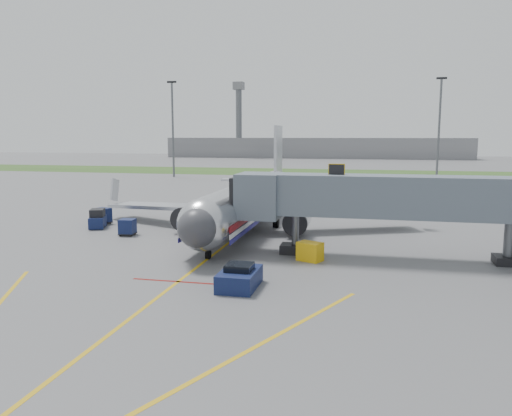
% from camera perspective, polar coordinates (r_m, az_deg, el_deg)
% --- Properties ---
extents(ground, '(400.00, 400.00, 0.00)m').
position_cam_1_polar(ground, '(35.12, -6.50, -6.53)').
color(ground, '#565659').
rests_on(ground, ground).
extents(grass_strip, '(300.00, 25.00, 0.01)m').
position_cam_1_polar(grass_strip, '(122.89, 7.37, 4.05)').
color(grass_strip, '#2D4C1E').
rests_on(grass_strip, ground).
extents(apron_markings, '(21.52, 50.00, 0.01)m').
position_cam_1_polar(apron_markings, '(28.53, -11.43, -10.17)').
color(apron_markings, gold).
rests_on(apron_markings, ground).
extents(airliner, '(32.10, 35.67, 10.25)m').
position_cam_1_polar(airliner, '(49.02, -0.71, 0.90)').
color(airliner, silver).
rests_on(airliner, ground).
extents(jet_bridge, '(25.30, 4.00, 6.90)m').
position_cam_1_polar(jet_bridge, '(37.36, 15.05, 1.11)').
color(jet_bridge, slate).
rests_on(jet_bridge, ground).
extents(light_mast_left, '(2.00, 0.44, 20.40)m').
position_cam_1_polar(light_mast_left, '(110.08, -9.49, 9.14)').
color(light_mast_left, '#595B60').
rests_on(light_mast_left, ground).
extents(light_mast_right, '(2.00, 0.44, 20.40)m').
position_cam_1_polar(light_mast_right, '(107.95, 20.20, 8.76)').
color(light_mast_right, '#595B60').
rests_on(light_mast_right, ground).
extents(distant_terminal, '(120.00, 14.00, 8.00)m').
position_cam_1_polar(distant_terminal, '(203.22, 6.68, 6.85)').
color(distant_terminal, slate).
rests_on(distant_terminal, ground).
extents(control_tower, '(4.00, 4.00, 30.00)m').
position_cam_1_polar(control_tower, '(203.77, -1.98, 10.65)').
color(control_tower, '#595B60').
rests_on(control_tower, ground).
extents(pushback_tug, '(2.14, 3.47, 1.44)m').
position_cam_1_polar(pushback_tug, '(29.87, -1.91, -7.95)').
color(pushback_tug, '#0E213E').
rests_on(pushback_tug, ground).
extents(baggage_tug, '(2.22, 2.96, 1.85)m').
position_cam_1_polar(baggage_tug, '(51.11, -17.64, -1.26)').
color(baggage_tug, '#0E213E').
rests_on(baggage_tug, ground).
extents(baggage_cart_a, '(1.53, 1.53, 1.47)m').
position_cam_1_polar(baggage_cart_a, '(46.58, -14.48, -2.12)').
color(baggage_cart_a, '#0E213E').
rests_on(baggage_cart_a, ground).
extents(baggage_cart_b, '(1.94, 1.94, 1.62)m').
position_cam_1_polar(baggage_cart_b, '(53.15, -17.20, -0.88)').
color(baggage_cart_b, '#0E213E').
rests_on(baggage_cart_b, ground).
extents(baggage_cart_c, '(1.74, 1.74, 1.52)m').
position_cam_1_polar(baggage_cart_c, '(48.52, -4.61, -1.44)').
color(baggage_cart_c, '#0E213E').
rests_on(baggage_cart_c, ground).
extents(belt_loader, '(2.46, 3.92, 1.87)m').
position_cam_1_polar(belt_loader, '(45.80, -5.06, -2.42)').
color(belt_loader, '#0E213E').
rests_on(belt_loader, ground).
extents(ground_power_cart, '(2.01, 1.73, 1.36)m').
position_cam_1_polar(ground_power_cart, '(36.22, 6.19, -4.98)').
color(ground_power_cart, '#E7AD0D').
rests_on(ground_power_cart, ground).
extents(ramp_worker, '(0.80, 0.80, 1.87)m').
position_cam_1_polar(ramp_worker, '(43.18, -6.85, -2.47)').
color(ramp_worker, '#92E81B').
rests_on(ramp_worker, ground).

